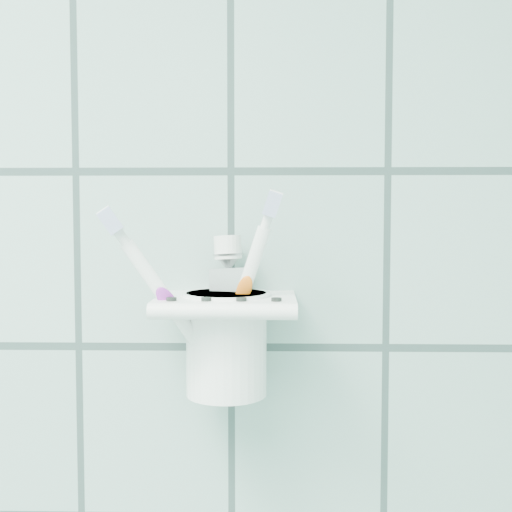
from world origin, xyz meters
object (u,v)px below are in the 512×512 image
(cup, at_px, (226,340))
(holder_bracket, at_px, (227,305))
(toothbrush_pink, at_px, (230,281))
(toothpaste_tube, at_px, (234,299))
(toothbrush_orange, at_px, (213,282))
(toothbrush_blue, at_px, (223,277))

(cup, bearing_deg, holder_bracket, -82.61)
(cup, height_order, toothbrush_pink, toothbrush_pink)
(toothpaste_tube, bearing_deg, toothbrush_orange, -165.95)
(holder_bracket, relative_size, toothbrush_pink, 0.67)
(holder_bracket, bearing_deg, toothbrush_blue, 102.86)
(holder_bracket, xyz_separation_m, toothbrush_blue, (-0.00, 0.02, 0.03))
(toothbrush_pink, height_order, toothbrush_orange, toothbrush_pink)
(cup, distance_m, toothpaste_tube, 0.04)
(toothbrush_blue, relative_size, toothpaste_tube, 1.39)
(holder_bracket, distance_m, toothbrush_orange, 0.03)
(cup, distance_m, toothbrush_pink, 0.06)
(toothbrush_blue, height_order, toothpaste_tube, toothbrush_blue)
(cup, xyz_separation_m, toothbrush_blue, (-0.00, 0.02, 0.06))
(toothbrush_pink, xyz_separation_m, toothpaste_tube, (0.00, 0.02, -0.02))
(cup, xyz_separation_m, toothbrush_orange, (-0.01, 0.01, 0.06))
(toothbrush_pink, distance_m, toothpaste_tube, 0.03)
(toothbrush_pink, bearing_deg, toothbrush_orange, 116.12)
(holder_bracket, xyz_separation_m, toothpaste_tube, (0.01, 0.01, 0.00))
(holder_bracket, distance_m, cup, 0.03)
(cup, bearing_deg, toothbrush_pink, -73.34)
(toothbrush_orange, xyz_separation_m, toothpaste_tube, (0.02, -0.00, -0.02))
(cup, relative_size, toothbrush_orange, 0.50)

